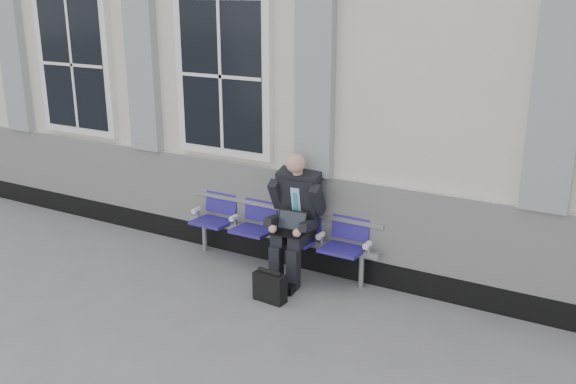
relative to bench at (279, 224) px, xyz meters
The scene contains 5 objects.
ground 1.87m from the bench, 132.04° to the right, with size 70.00×70.00×0.00m, color slate.
station_building 2.98m from the bench, 119.40° to the left, with size 14.40×4.40×4.49m.
bench is the anchor object (origin of this frame).
businessman 0.42m from the bench, 24.17° to the right, with size 0.64×0.86×1.50m.
briefcase 0.98m from the bench, 65.49° to the right, with size 0.37×0.17×0.37m.
Camera 1 is at (4.87, -4.87, 3.24)m, focal length 40.00 mm.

